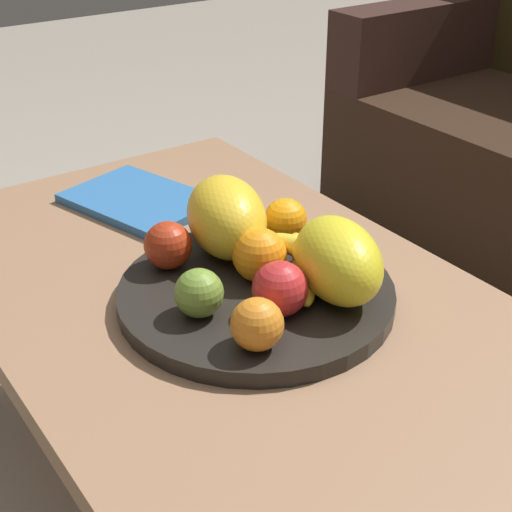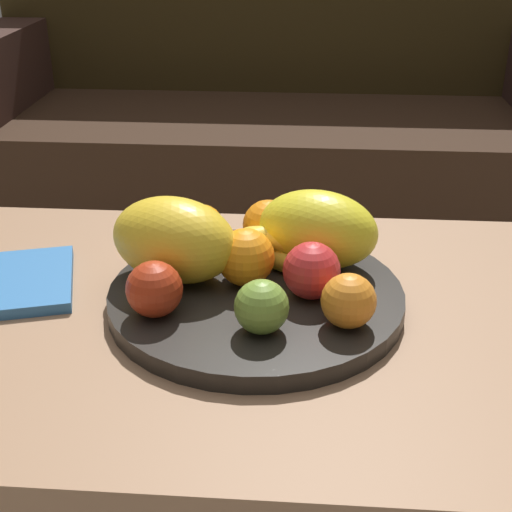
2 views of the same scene
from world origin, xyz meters
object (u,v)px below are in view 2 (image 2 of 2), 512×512
Objects in this scene: fruit_bowl at (256,297)px; orange_left at (201,227)px; melon_large_front at (174,240)px; orange_front at (246,257)px; orange_back at (268,225)px; orange_right at (349,301)px; apple_left at (154,289)px; banana_bunch at (285,248)px; apple_right at (312,271)px; coffee_table at (234,342)px; apple_front at (262,307)px; couch at (270,136)px; melon_smaller_beside at (318,229)px.

orange_left is (-0.09, 0.12, 0.05)m from fruit_bowl.
melon_large_front is 0.10m from orange_front.
orange_back is (0.10, 0.01, 0.00)m from orange_left.
melon_large_front is 2.61× the size of orange_right.
orange_left is 0.10m from orange_back.
apple_left reaches higher than orange_left.
orange_right is at bearing -1.96° from apple_left.
banana_bunch is (0.03, -0.06, -0.01)m from orange_back.
orange_front is 0.14m from apple_left.
orange_back is (-0.11, 0.21, 0.00)m from orange_right.
apple_right reaches higher than banana_bunch.
coffee_table is 0.19m from orange_right.
apple_front is at bearing -76.10° from orange_front.
fruit_bowl is (0.05, -1.28, 0.17)m from couch.
melon_smaller_beside is at bearing 37.21° from apple_left.
couch is 4.29× the size of fruit_bowl.
coffee_table is 0.19m from orange_back.
banana_bunch is (-0.04, -0.01, -0.02)m from melon_smaller_beside.
fruit_bowl is 0.13m from melon_smaller_beside.
orange_left is 0.96× the size of apple_left.
apple_right reaches higher than orange_right.
apple_left is at bearing -150.12° from coffee_table.
apple_left is at bearing -162.70° from apple_right.
orange_left is (-0.04, -1.16, 0.21)m from couch.
orange_front is 1.03× the size of orange_back.
banana_bunch is (0.15, 0.04, -0.03)m from melon_large_front.
fruit_bowl is 0.15m from apple_left.
apple_right is at bearing -11.20° from melon_large_front.
couch is 24.66× the size of orange_left.
melon_smaller_beside is at bearing 44.77° from fruit_bowl.
orange_left is (-0.08, 0.10, -0.00)m from orange_front.
orange_right is at bearing -82.89° from couch.
orange_front is (0.04, -1.26, 0.22)m from couch.
coffee_table is at bearing -110.68° from orange_front.
orange_back is at bearing 40.22° from melon_large_front.
couch is 25.48× the size of apple_front.
melon_smaller_beside is 2.47× the size of orange_left.
orange_right is 0.90× the size of apple_right.
apple_right reaches higher than fruit_bowl.
orange_left is 1.03× the size of apple_front.
apple_right is 0.45× the size of banana_bunch.
fruit_bowl is (0.03, 0.02, 0.06)m from coffee_table.
apple_front is (0.13, -0.13, -0.02)m from melon_large_front.
melon_large_front is at bearing 175.60° from orange_front.
orange_front is at bearing -135.60° from banana_bunch.
melon_large_front is at bearing 155.45° from orange_right.
orange_back is at bearing 77.77° from orange_front.
orange_back is at bearing 117.82° from orange_right.
orange_back and apple_right have the same top height.
melon_large_front is 0.26m from orange_right.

